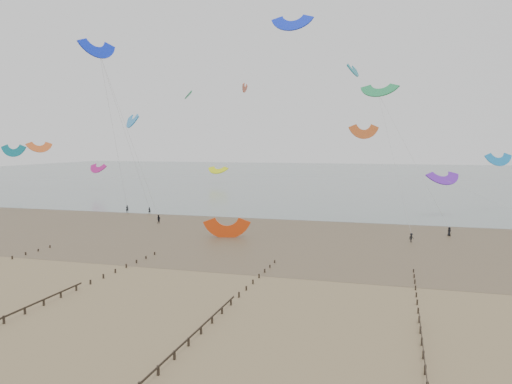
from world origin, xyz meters
TOP-DOWN VIEW (x-y plane):
  - ground at (0.00, 0.00)m, footprint 500.00×500.00m
  - sea_and_shore at (-4.08, 34.40)m, footprint 500.00×665.00m
  - groynes at (4.00, -19.05)m, footprint 72.16×50.16m
  - kitesurfer_lead at (-35.09, 50.15)m, footprint 0.58×0.39m
  - kitesurfers at (24.66, 46.10)m, footprint 109.94×24.70m
  - grounded_kite at (-8.34, 27.65)m, footprint 7.89×6.85m
  - kites_airborne at (-13.69, 89.31)m, footprint 246.62×120.08m

SIDE VIEW (x-z plane):
  - ground at x=0.00m, z-range 0.00..0.00m
  - grounded_kite at x=-8.34m, z-range -1.85..1.85m
  - sea_and_shore at x=-4.08m, z-range -0.01..0.02m
  - groynes at x=4.00m, z-range -0.03..0.97m
  - kitesurfer_lead at x=-35.09m, z-range 0.00..1.55m
  - kitesurfers at x=24.66m, z-range -0.07..1.79m
  - kites_airborne at x=-13.69m, z-range 0.50..39.14m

